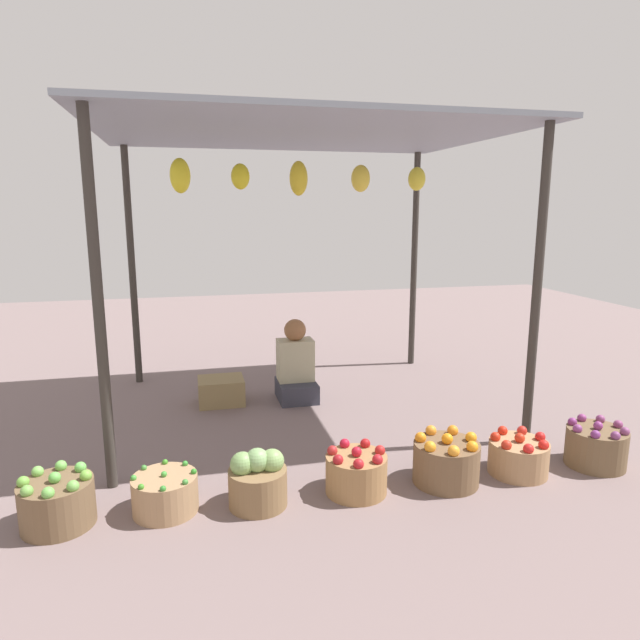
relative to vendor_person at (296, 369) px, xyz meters
name	(u,v)px	position (x,y,z in m)	size (l,w,h in m)	color
ground_plane	(304,407)	(0.03, -0.26, -0.30)	(14.00, 14.00, 0.00)	slate
market_stall_structure	(302,152)	(0.02, -0.26, 1.98)	(3.39, 2.63, 2.46)	#38332D
vendor_person	(296,369)	(0.00, 0.00, 0.00)	(0.36, 0.44, 0.78)	#363744
basket_green_apples	(57,502)	(-1.77, -1.84, -0.15)	(0.42, 0.42, 0.33)	brown
basket_green_chilies	(165,493)	(-1.17, -1.83, -0.18)	(0.39, 0.39, 0.26)	#A58059
basket_cabbages	(258,481)	(-0.61, -1.89, -0.14)	(0.36, 0.36, 0.37)	olive
basket_red_apples	(356,473)	(0.03, -1.87, -0.16)	(0.40, 0.40, 0.31)	#9C7346
basket_oranges	(446,461)	(0.66, -1.89, -0.15)	(0.44, 0.44, 0.35)	brown
basket_red_tomatoes	(518,456)	(1.21, -1.88, -0.17)	(0.41, 0.41, 0.29)	#A77F57
basket_purple_onions	(596,446)	(1.82, -1.90, -0.15)	(0.41, 0.41, 0.33)	brown
wooden_crate_near_vendor	(221,391)	(-0.71, 0.03, -0.18)	(0.42, 0.35, 0.24)	olive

